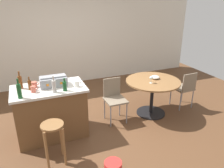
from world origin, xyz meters
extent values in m
plane|color=brown|center=(0.00, 0.00, 0.00)|extent=(8.80, 8.80, 0.00)
cube|color=silver|center=(0.00, 2.53, 1.35)|extent=(8.00, 0.10, 2.70)
cube|color=brown|center=(-0.77, 0.00, 0.45)|extent=(1.17, 0.66, 0.89)
cube|color=beige|center=(-0.77, 0.00, 0.91)|extent=(1.23, 0.72, 0.04)
cylinder|color=olive|center=(-0.72, -0.63, 0.32)|extent=(0.04, 0.04, 0.64)
cylinder|color=olive|center=(-0.97, -0.63, 0.32)|extent=(0.04, 0.04, 0.64)
cylinder|color=olive|center=(-0.97, -0.88, 0.32)|extent=(0.04, 0.04, 0.64)
cylinder|color=olive|center=(-0.72, -0.88, 0.32)|extent=(0.04, 0.04, 0.64)
cylinder|color=olive|center=(-0.85, -0.75, 0.66)|extent=(0.33, 0.33, 0.03)
cylinder|color=black|center=(1.30, 0.00, 0.01)|extent=(0.61, 0.61, 0.02)
cylinder|color=black|center=(1.30, 0.00, 0.37)|extent=(0.07, 0.07, 0.73)
cylinder|color=olive|center=(1.30, 0.00, 0.75)|extent=(1.12, 1.12, 0.03)
cube|color=#7F705B|center=(0.47, 0.00, 0.47)|extent=(0.40, 0.40, 0.03)
cube|color=#7F705B|center=(0.47, 0.19, 0.67)|extent=(0.36, 0.02, 0.40)
cylinder|color=gray|center=(0.64, 0.17, 0.23)|extent=(0.02, 0.02, 0.45)
cylinder|color=gray|center=(0.30, 0.17, 0.23)|extent=(0.02, 0.02, 0.45)
cylinder|color=gray|center=(0.29, -0.17, 0.23)|extent=(0.02, 0.02, 0.45)
cylinder|color=gray|center=(0.63, -0.17, 0.23)|extent=(0.02, 0.02, 0.45)
cube|color=#7F705B|center=(2.11, 0.03, 0.45)|extent=(0.41, 0.41, 0.03)
cube|color=#7F705B|center=(2.12, -0.16, 0.65)|extent=(0.36, 0.04, 0.40)
cylinder|color=gray|center=(1.95, -0.15, 0.22)|extent=(0.02, 0.02, 0.44)
cylinder|color=gray|center=(2.29, -0.13, 0.22)|extent=(0.02, 0.02, 0.44)
cylinder|color=gray|center=(2.28, 0.20, 0.22)|extent=(0.02, 0.02, 0.44)
cylinder|color=gray|center=(1.94, 0.19, 0.22)|extent=(0.02, 0.02, 0.44)
cube|color=gray|center=(-0.68, 0.05, 1.01)|extent=(0.45, 0.25, 0.16)
cube|color=gray|center=(-0.68, 0.05, 1.10)|extent=(0.43, 0.15, 0.02)
cube|color=orange|center=(-0.79, -0.08, 1.01)|extent=(0.04, 0.01, 0.04)
cube|color=orange|center=(-0.56, -0.08, 1.01)|extent=(0.04, 0.01, 0.04)
cylinder|color=#194C23|center=(-1.22, -0.25, 1.05)|extent=(0.06, 0.06, 0.23)
cylinder|color=#194C23|center=(-1.22, -0.25, 1.20)|extent=(0.02, 0.02, 0.09)
cylinder|color=#B7B2AD|center=(-0.71, -0.23, 1.03)|extent=(0.07, 0.07, 0.20)
cylinder|color=#B7B2AD|center=(-0.71, -0.23, 1.17)|extent=(0.03, 0.03, 0.08)
cylinder|color=#603314|center=(-1.20, 0.15, 1.04)|extent=(0.07, 0.07, 0.22)
cylinder|color=#603314|center=(-1.20, 0.15, 1.19)|extent=(0.03, 0.03, 0.08)
cylinder|color=#194C23|center=(-0.54, -0.23, 1.01)|extent=(0.07, 0.07, 0.15)
cylinder|color=#194C23|center=(-0.54, -0.23, 1.12)|extent=(0.03, 0.03, 0.06)
cylinder|color=#603314|center=(-1.06, 0.03, 1.01)|extent=(0.06, 0.06, 0.16)
cylinder|color=#603314|center=(-1.06, 0.03, 1.13)|extent=(0.02, 0.02, 0.06)
cylinder|color=#DB6651|center=(-1.02, -0.10, 0.99)|extent=(0.08, 0.08, 0.10)
torus|color=#DB6651|center=(-0.97, -0.10, 0.99)|extent=(0.05, 0.01, 0.05)
cylinder|color=#DB6651|center=(-0.99, 0.13, 0.98)|extent=(0.09, 0.09, 0.09)
torus|color=#DB6651|center=(-0.93, 0.13, 0.98)|extent=(0.05, 0.01, 0.05)
cylinder|color=white|center=(-0.31, -0.13, 0.98)|extent=(0.08, 0.08, 0.10)
torus|color=white|center=(-0.26, -0.13, 0.99)|extent=(0.05, 0.01, 0.05)
cylinder|color=silver|center=(1.18, -0.11, 0.77)|extent=(0.06, 0.06, 0.00)
cylinder|color=silver|center=(1.18, -0.11, 0.81)|extent=(0.01, 0.01, 0.08)
ellipsoid|color=silver|center=(1.18, -0.11, 0.88)|extent=(0.07, 0.07, 0.06)
ellipsoid|color=white|center=(1.39, 0.07, 0.80)|extent=(0.18, 0.18, 0.07)
cylinder|color=red|center=(-0.13, -1.31, 0.10)|extent=(0.26, 0.26, 0.20)
camera|label=1|loc=(-1.07, -3.58, 2.38)|focal=35.28mm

